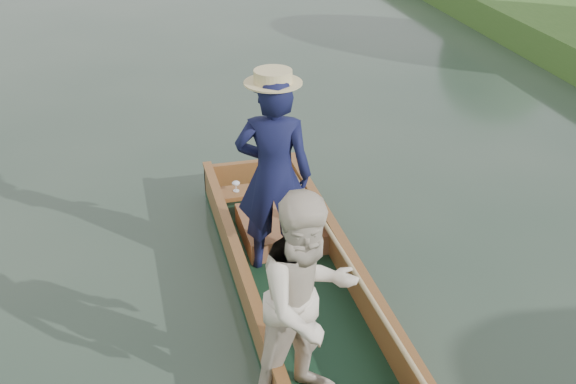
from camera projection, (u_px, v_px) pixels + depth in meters
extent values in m
plane|color=#283D30|center=(304.00, 312.00, 6.65)|extent=(120.00, 120.00, 0.00)
cube|color=#13311E|center=(304.00, 309.00, 6.63)|extent=(1.10, 5.00, 0.08)
cube|color=brown|center=(249.00, 299.00, 6.43)|extent=(0.08, 5.00, 0.32)
cube|color=brown|center=(357.00, 283.00, 6.65)|extent=(0.08, 5.00, 0.32)
cube|color=brown|center=(250.00, 174.00, 8.64)|extent=(1.10, 0.08, 0.32)
cube|color=brown|center=(248.00, 283.00, 6.34)|extent=(0.10, 5.00, 0.04)
cube|color=brown|center=(358.00, 267.00, 6.56)|extent=(0.10, 5.00, 0.04)
cube|color=brown|center=(260.00, 190.00, 8.14)|extent=(0.94, 0.30, 0.05)
imported|color=#12153B|center=(274.00, 176.00, 6.75)|extent=(0.83, 0.67, 1.98)
cylinder|color=beige|center=(273.00, 79.00, 6.30)|extent=(0.52, 0.52, 0.12)
imported|color=beige|center=(307.00, 303.00, 5.18)|extent=(1.04, 0.93, 1.78)
cube|color=#993731|center=(282.00, 228.00, 7.62)|extent=(0.85, 0.90, 0.22)
sphere|color=tan|center=(308.00, 212.00, 7.49)|extent=(0.18, 0.18, 0.18)
sphere|color=tan|center=(308.00, 202.00, 7.42)|extent=(0.14, 0.14, 0.14)
sphere|color=tan|center=(304.00, 197.00, 7.38)|extent=(0.05, 0.05, 0.05)
sphere|color=tan|center=(313.00, 196.00, 7.40)|extent=(0.05, 0.05, 0.05)
sphere|color=tan|center=(310.00, 205.00, 7.38)|extent=(0.05, 0.05, 0.05)
sphere|color=tan|center=(301.00, 212.00, 7.44)|extent=(0.06, 0.06, 0.06)
sphere|color=tan|center=(316.00, 210.00, 7.48)|extent=(0.06, 0.06, 0.06)
sphere|color=tan|center=(304.00, 221.00, 7.49)|extent=(0.07, 0.07, 0.07)
sphere|color=tan|center=(313.00, 220.00, 7.51)|extent=(0.07, 0.07, 0.07)
cylinder|color=silver|center=(236.00, 191.00, 8.06)|extent=(0.07, 0.07, 0.01)
cylinder|color=silver|center=(236.00, 188.00, 8.04)|extent=(0.01, 0.01, 0.08)
ellipsoid|color=silver|center=(236.00, 183.00, 8.02)|extent=(0.09, 0.09, 0.05)
cylinder|color=tan|center=(353.00, 269.00, 6.46)|extent=(0.04, 4.30, 0.19)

